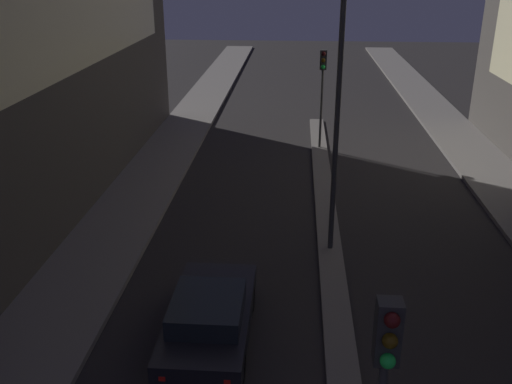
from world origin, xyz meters
TOP-DOWN VIEW (x-y plane):
  - median_strip at (0.00, 15.86)m, footprint 0.76×29.71m
  - traffic_light_mid at (0.00, 25.37)m, footprint 0.32×0.42m
  - street_lamp at (0.00, 14.80)m, footprint 0.61×0.61m
  - car_left_lane at (-3.15, 9.86)m, footprint 1.94×4.44m

SIDE VIEW (x-z plane):
  - median_strip at x=0.00m, z-range 0.00..0.12m
  - car_left_lane at x=-3.15m, z-range 0.02..1.41m
  - traffic_light_mid at x=0.00m, z-range 1.21..5.89m
  - street_lamp at x=0.00m, z-range 2.13..11.19m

